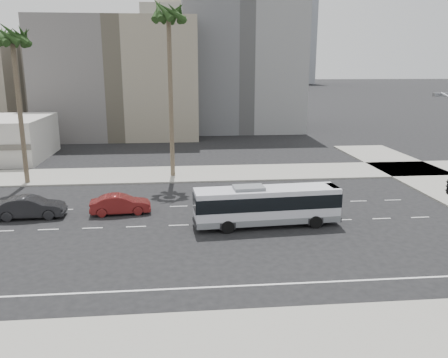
{
  "coord_description": "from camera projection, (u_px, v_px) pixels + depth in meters",
  "views": [
    {
      "loc": [
        -2.73,
        -30.62,
        11.03
      ],
      "look_at": [
        0.63,
        4.0,
        2.32
      ],
      "focal_mm": 36.38,
      "sensor_mm": 36.0,
      "label": 1
    }
  ],
  "objects": [
    {
      "name": "midrise_beige_west",
      "position": [
        121.0,
        79.0,
        72.64
      ],
      "size": [
        24.0,
        18.0,
        18.0
      ],
      "primitive_type": "cube",
      "color": "slate",
      "rests_on": "ground"
    },
    {
      "name": "palm_mid",
      "position": [
        12.0,
        41.0,
        40.35
      ],
      "size": [
        4.73,
        4.73,
        14.62
      ],
      "rotation": [
        0.0,
        0.0,
        -0.13
      ],
      "color": "brown",
      "rests_on": "ground"
    },
    {
      "name": "highrise_right",
      "position": [
        264.0,
        21.0,
        250.28
      ],
      "size": [
        26.0,
        26.0,
        70.0
      ],
      "primitive_type": "cube",
      "color": "slate",
      "rests_on": "ground"
    },
    {
      "name": "civic_tower",
      "position": [
        179.0,
        17.0,
        264.26
      ],
      "size": [
        42.0,
        42.0,
        129.0
      ],
      "color": "#BBB49E",
      "rests_on": "ground"
    },
    {
      "name": "car_b",
      "position": [
        31.0,
        207.0,
        33.68
      ],
      "size": [
        1.95,
        5.03,
        1.63
      ],
      "primitive_type": "imported",
      "rotation": [
        0.0,
        0.0,
        1.62
      ],
      "color": "black",
      "rests_on": "ground"
    },
    {
      "name": "sidewalk_south",
      "position": [
        256.0,
        357.0,
        17.52
      ],
      "size": [
        120.0,
        7.0,
        0.15
      ],
      "primitive_type": "cube",
      "color": "gray",
      "rests_on": "ground"
    },
    {
      "name": "city_bus",
      "position": [
        267.0,
        205.0,
        31.88
      ],
      "size": [
        10.35,
        2.98,
        2.93
      ],
      "rotation": [
        0.0,
        0.0,
        0.07
      ],
      "color": "silver",
      "rests_on": "ground"
    },
    {
      "name": "sidewalk_north",
      "position": [
        207.0,
        173.0,
        47.45
      ],
      "size": [
        120.0,
        7.0,
        0.15
      ],
      "primitive_type": "cube",
      "color": "gray",
      "rests_on": "ground"
    },
    {
      "name": "highrise_far",
      "position": [
        295.0,
        34.0,
        282.8
      ],
      "size": [
        22.0,
        22.0,
        60.0
      ],
      "primitive_type": "cube",
      "color": "slate",
      "rests_on": "ground"
    },
    {
      "name": "palm_near",
      "position": [
        169.0,
        18.0,
        42.57
      ],
      "size": [
        5.03,
        5.03,
        16.92
      ],
      "rotation": [
        0.0,
        0.0,
        0.24
      ],
      "color": "brown",
      "rests_on": "ground"
    },
    {
      "name": "ground",
      "position": [
        221.0,
        224.0,
        32.5
      ],
      "size": [
        700.0,
        700.0,
        0.0
      ],
      "primitive_type": "plane",
      "color": "black",
      "rests_on": "ground"
    },
    {
      "name": "midrise_gray_center",
      "position": [
        239.0,
        54.0,
        80.3
      ],
      "size": [
        20.0,
        20.0,
        26.0
      ],
      "primitive_type": "cube",
      "color": "slate",
      "rests_on": "ground"
    },
    {
      "name": "car_a",
      "position": [
        121.0,
        204.0,
        34.64
      ],
      "size": [
        1.99,
        4.66,
        1.5
      ],
      "primitive_type": "imported",
      "rotation": [
        0.0,
        0.0,
        1.66
      ],
      "color": "maroon",
      "rests_on": "ground"
    }
  ]
}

